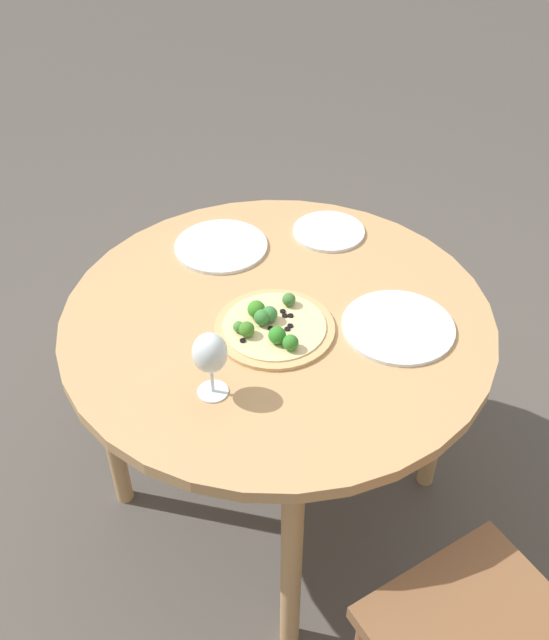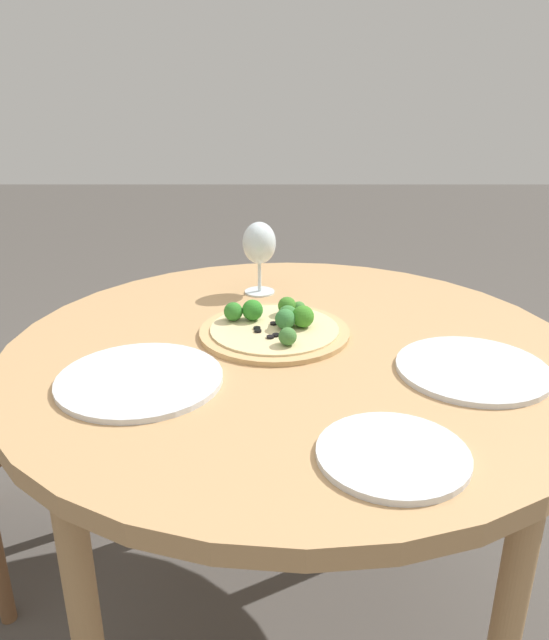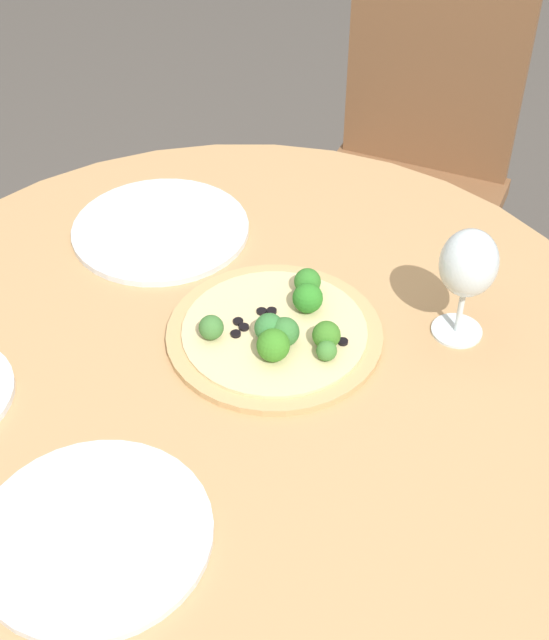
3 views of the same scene
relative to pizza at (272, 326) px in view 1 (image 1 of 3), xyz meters
The scene contains 7 objects.
ground_plane 0.74m from the pizza, 120.52° to the left, with size 12.00×12.00×0.00m, color #4C4742.
dining_table 0.11m from the pizza, 120.52° to the left, with size 1.07×1.07×0.72m.
pizza is the anchor object (origin of this frame).
wine_glass 0.26m from the pizza, 81.38° to the right, with size 0.08×0.08×0.17m.
plate_near 0.30m from the pizza, 42.46° to the left, with size 0.27×0.27×0.01m.
plate_far 0.37m from the pizza, 153.62° to the left, with size 0.26×0.26×0.01m.
plate_side 0.45m from the pizza, 110.24° to the left, with size 0.20×0.20×0.01m.
Camera 1 is at (0.88, -1.02, 1.86)m, focal length 40.00 mm.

